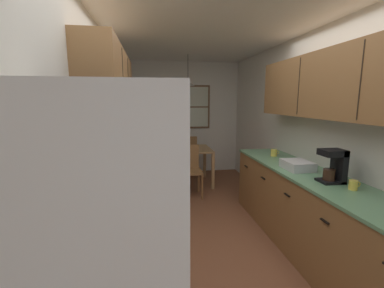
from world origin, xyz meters
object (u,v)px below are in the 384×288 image
storage_canister (122,173)px  mug_by_coffeemaker (274,153)px  refrigerator (104,279)px  dining_table (188,154)px  dining_chair_far (188,153)px  table_serving_bowl (192,147)px  coffee_maker (335,165)px  mug_spare (353,185)px  dining_chair_near (190,168)px  microwave_over_range (91,108)px  dish_rack (297,165)px  stove_range (117,264)px  trash_bin (154,183)px

storage_canister → mug_by_coffeemaker: size_ratio=1.64×
refrigerator → dining_table: refrigerator is taller
dining_chair_far → table_serving_bowl: (-0.01, -0.63, 0.26)m
coffee_maker → mug_spare: (0.03, -0.23, -0.13)m
dining_chair_far → table_serving_bowl: size_ratio=4.57×
storage_canister → table_serving_bowl: 2.81m
dining_table → dining_chair_near: bearing=-95.7°
storage_canister → table_serving_bowl: size_ratio=1.05×
microwave_over_range → dining_chair_far: size_ratio=0.63×
refrigerator → dining_chair_far: size_ratio=1.95×
dining_table → dish_rack: bearing=-68.4°
dining_chair_far → dish_rack: 3.15m
stove_range → dining_chair_near: 2.75m
storage_canister → table_serving_bowl: storage_canister is taller
storage_canister → coffee_maker: coffee_maker is taller
microwave_over_range → mug_spare: microwave_over_range is taller
trash_bin → dish_rack: dish_rack is taller
stove_range → dining_table: 3.37m
dining_chair_near → mug_by_coffeemaker: mug_by_coffeemaker is taller
stove_range → dining_chair_near: size_ratio=1.22×
stove_range → storage_canister: bearing=90.5°
dining_chair_far → mug_spare: 3.87m
dining_table → table_serving_bowl: 0.16m
storage_canister → mug_by_coffeemaker: 2.21m
dining_chair_far → trash_bin: size_ratio=1.61×
dining_chair_far → mug_spare: bearing=-75.3°
dining_table → coffee_maker: coffee_maker is taller
microwave_over_range → table_serving_bowl: 3.54m
dining_chair_near → trash_bin: dining_chair_near is taller
coffee_maker → mug_by_coffeemaker: coffee_maker is taller
storage_canister → mug_by_coffeemaker: bearing=24.8°
storage_canister → coffee_maker: (2.03, -0.27, 0.07)m
refrigerator → dining_chair_near: size_ratio=1.95×
microwave_over_range → dish_rack: microwave_over_range is taller
table_serving_bowl → coffee_maker: bearing=-71.6°
dish_rack → table_serving_bowl: dish_rack is taller
dining_table → coffee_maker: 3.07m
mug_by_coffeemaker → mug_spare: 1.43m
dining_table → stove_range: bearing=-107.2°
mug_spare → mug_by_coffeemaker: bearing=92.0°
mug_by_coffeemaker → coffee_maker: bearing=-88.9°
stove_range → dining_chair_far: (1.08, 3.85, 0.03)m
coffee_maker → dining_table: bearing=109.8°
microwave_over_range → dining_chair_far: (1.19, 3.85, -1.14)m
refrigerator → stove_range: refrigerator is taller
dining_chair_near → mug_by_coffeemaker: size_ratio=7.12×
stove_range → trash_bin: stove_range is taller
stove_range → dining_chair_near: (0.93, 2.59, 0.03)m
dining_chair_near → refrigerator: bearing=-105.0°
microwave_over_range → dining_table: size_ratio=0.63×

